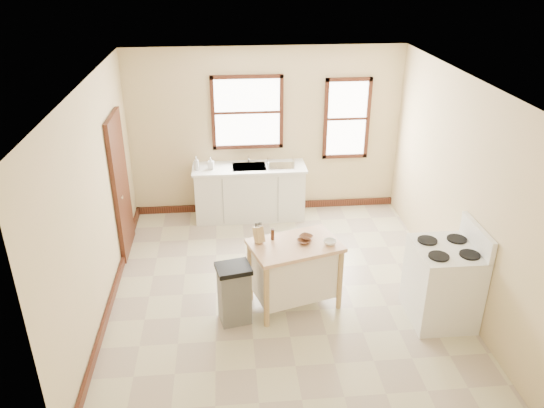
{
  "coord_description": "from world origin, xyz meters",
  "views": [
    {
      "loc": [
        -0.67,
        -5.9,
        4.14
      ],
      "look_at": [
        -0.09,
        0.4,
        1.09
      ],
      "focal_mm": 35.0,
      "sensor_mm": 36.0,
      "label": 1
    }
  ],
  "objects_px": {
    "trash_bin": "(234,294)",
    "soap_bottle_b": "(211,163)",
    "bowl_b": "(306,237)",
    "bowl_c": "(330,242)",
    "kitchen_island": "(294,274)",
    "bowl_a": "(304,241)",
    "knife_block": "(259,235)",
    "soap_bottle_a": "(197,163)",
    "gas_stove": "(444,274)",
    "dish_rack": "(281,163)",
    "pepper_grinder": "(273,234)"
  },
  "relations": [
    {
      "from": "soap_bottle_b",
      "to": "trash_bin",
      "type": "height_order",
      "value": "soap_bottle_b"
    },
    {
      "from": "kitchen_island",
      "to": "trash_bin",
      "type": "bearing_deg",
      "value": -176.81
    },
    {
      "from": "soap_bottle_a",
      "to": "kitchen_island",
      "type": "xyz_separation_m",
      "value": [
        1.28,
        -2.46,
        -0.59
      ]
    },
    {
      "from": "gas_stove",
      "to": "knife_block",
      "type": "bearing_deg",
      "value": 166.75
    },
    {
      "from": "kitchen_island",
      "to": "dish_rack",
      "type": "bearing_deg",
      "value": 71.68
    },
    {
      "from": "bowl_a",
      "to": "soap_bottle_b",
      "type": "bearing_deg",
      "value": 115.36
    },
    {
      "from": "soap_bottle_b",
      "to": "trash_bin",
      "type": "xyz_separation_m",
      "value": [
        0.28,
        -2.74,
        -0.63
      ]
    },
    {
      "from": "pepper_grinder",
      "to": "gas_stove",
      "type": "bearing_deg",
      "value": -15.62
    },
    {
      "from": "bowl_b",
      "to": "gas_stove",
      "type": "relative_size",
      "value": 0.13
    },
    {
      "from": "bowl_c",
      "to": "bowl_b",
      "type": "bearing_deg",
      "value": 149.14
    },
    {
      "from": "bowl_a",
      "to": "bowl_c",
      "type": "height_order",
      "value": "bowl_c"
    },
    {
      "from": "pepper_grinder",
      "to": "trash_bin",
      "type": "distance_m",
      "value": 0.86
    },
    {
      "from": "dish_rack",
      "to": "knife_block",
      "type": "bearing_deg",
      "value": -80.06
    },
    {
      "from": "bowl_c",
      "to": "gas_stove",
      "type": "xyz_separation_m",
      "value": [
        1.32,
        -0.39,
        -0.28
      ]
    },
    {
      "from": "kitchen_island",
      "to": "knife_block",
      "type": "distance_m",
      "value": 0.7
    },
    {
      "from": "bowl_b",
      "to": "bowl_c",
      "type": "xyz_separation_m",
      "value": [
        0.27,
        -0.16,
        0.01
      ]
    },
    {
      "from": "soap_bottle_b",
      "to": "kitchen_island",
      "type": "relative_size",
      "value": 0.18
    },
    {
      "from": "soap_bottle_a",
      "to": "bowl_a",
      "type": "height_order",
      "value": "soap_bottle_a"
    },
    {
      "from": "pepper_grinder",
      "to": "bowl_c",
      "type": "relative_size",
      "value": 0.92
    },
    {
      "from": "bowl_b",
      "to": "knife_block",
      "type": "bearing_deg",
      "value": -176.62
    },
    {
      "from": "kitchen_island",
      "to": "bowl_a",
      "type": "distance_m",
      "value": 0.48
    },
    {
      "from": "pepper_grinder",
      "to": "soap_bottle_a",
      "type": "bearing_deg",
      "value": 113.55
    },
    {
      "from": "soap_bottle_a",
      "to": "trash_bin",
      "type": "xyz_separation_m",
      "value": [
        0.51,
        -2.73,
        -0.65
      ]
    },
    {
      "from": "trash_bin",
      "to": "kitchen_island",
      "type": "bearing_deg",
      "value": 7.61
    },
    {
      "from": "bowl_a",
      "to": "dish_rack",
      "type": "bearing_deg",
      "value": 90.67
    },
    {
      "from": "bowl_c",
      "to": "kitchen_island",
      "type": "bearing_deg",
      "value": 173.87
    },
    {
      "from": "pepper_grinder",
      "to": "bowl_a",
      "type": "xyz_separation_m",
      "value": [
        0.38,
        -0.12,
        -0.05
      ]
    },
    {
      "from": "bowl_b",
      "to": "trash_bin",
      "type": "height_order",
      "value": "bowl_b"
    },
    {
      "from": "soap_bottle_b",
      "to": "bowl_b",
      "type": "height_order",
      "value": "soap_bottle_b"
    },
    {
      "from": "bowl_a",
      "to": "knife_block",
      "type": "bearing_deg",
      "value": 173.07
    },
    {
      "from": "knife_block",
      "to": "trash_bin",
      "type": "bearing_deg",
      "value": -162.46
    },
    {
      "from": "bowl_c",
      "to": "soap_bottle_b",
      "type": "bearing_deg",
      "value": 120.36
    },
    {
      "from": "soap_bottle_a",
      "to": "trash_bin",
      "type": "height_order",
      "value": "soap_bottle_a"
    },
    {
      "from": "kitchen_island",
      "to": "knife_block",
      "type": "xyz_separation_m",
      "value": [
        -0.44,
        0.08,
        0.54
      ]
    },
    {
      "from": "kitchen_island",
      "to": "knife_block",
      "type": "bearing_deg",
      "value": 153.23
    },
    {
      "from": "kitchen_island",
      "to": "trash_bin",
      "type": "distance_m",
      "value": 0.82
    },
    {
      "from": "trash_bin",
      "to": "soap_bottle_b",
      "type": "bearing_deg",
      "value": 83.93
    },
    {
      "from": "kitchen_island",
      "to": "bowl_c",
      "type": "height_order",
      "value": "bowl_c"
    },
    {
      "from": "soap_bottle_a",
      "to": "soap_bottle_b",
      "type": "bearing_deg",
      "value": 14.14
    },
    {
      "from": "trash_bin",
      "to": "gas_stove",
      "type": "distance_m",
      "value": 2.53
    },
    {
      "from": "pepper_grinder",
      "to": "trash_bin",
      "type": "xyz_separation_m",
      "value": [
        -0.5,
        -0.4,
        -0.57
      ]
    },
    {
      "from": "bowl_a",
      "to": "bowl_c",
      "type": "xyz_separation_m",
      "value": [
        0.31,
        -0.06,
        0.0
      ]
    },
    {
      "from": "bowl_a",
      "to": "trash_bin",
      "type": "xyz_separation_m",
      "value": [
        -0.88,
        -0.29,
        -0.52
      ]
    },
    {
      "from": "kitchen_island",
      "to": "trash_bin",
      "type": "height_order",
      "value": "kitchen_island"
    },
    {
      "from": "knife_block",
      "to": "bowl_a",
      "type": "xyz_separation_m",
      "value": [
        0.55,
        -0.07,
        -0.08
      ]
    },
    {
      "from": "bowl_a",
      "to": "kitchen_island",
      "type": "bearing_deg",
      "value": -173.12
    },
    {
      "from": "kitchen_island",
      "to": "bowl_b",
      "type": "xyz_separation_m",
      "value": [
        0.15,
        0.12,
        0.46
      ]
    },
    {
      "from": "bowl_b",
      "to": "dish_rack",
      "type": "bearing_deg",
      "value": 91.65
    },
    {
      "from": "kitchen_island",
      "to": "soap_bottle_b",
      "type": "bearing_deg",
      "value": 96.69
    },
    {
      "from": "gas_stove",
      "to": "bowl_b",
      "type": "bearing_deg",
      "value": 160.97
    }
  ]
}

